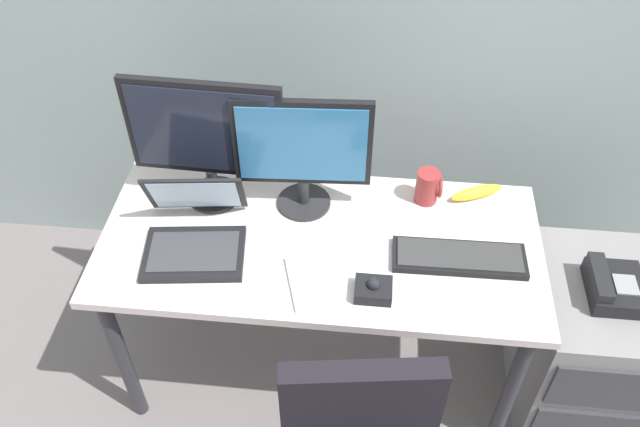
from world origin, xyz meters
TOP-DOWN VIEW (x-y plane):
  - ground_plane at (0.00, 0.00)m, footprint 8.00×8.00m
  - desk at (0.00, 0.00)m, footprint 1.41×0.65m
  - file_cabinet at (0.94, -0.02)m, footprint 0.42×0.53m
  - desk_phone at (0.93, -0.03)m, footprint 0.17×0.20m
  - monitor_main at (-0.38, 0.17)m, footprint 0.50×0.18m
  - monitor_side at (-0.07, 0.16)m, footprint 0.43×0.18m
  - keyboard at (0.44, -0.04)m, footprint 0.41×0.14m
  - laptop at (-0.39, -0.05)m, footprint 0.35×0.35m
  - trackball_mouse at (0.18, -0.20)m, footprint 0.11×0.09m
  - coffee_mug at (0.34, 0.22)m, footprint 0.09×0.08m
  - paper_notepad at (0.00, -0.17)m, footprint 0.20×0.24m
  - banana at (0.51, 0.25)m, footprint 0.19×0.12m

SIDE VIEW (x-z plane):
  - ground_plane at x=0.00m, z-range 0.00..0.00m
  - file_cabinet at x=0.94m, z-range 0.00..0.61m
  - desk at x=0.00m, z-range 0.27..0.99m
  - desk_phone at x=0.93m, z-range 0.59..0.69m
  - paper_notepad at x=0.00m, z-range 0.72..0.73m
  - keyboard at x=0.44m, z-range 0.72..0.75m
  - banana at x=0.51m, z-range 0.72..0.76m
  - trackball_mouse at x=0.18m, z-range 0.71..0.77m
  - laptop at x=-0.39m, z-range 0.66..0.88m
  - coffee_mug at x=0.34m, z-range 0.72..0.84m
  - monitor_side at x=-0.07m, z-range 0.74..1.16m
  - monitor_main at x=-0.38m, z-range 0.75..1.21m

